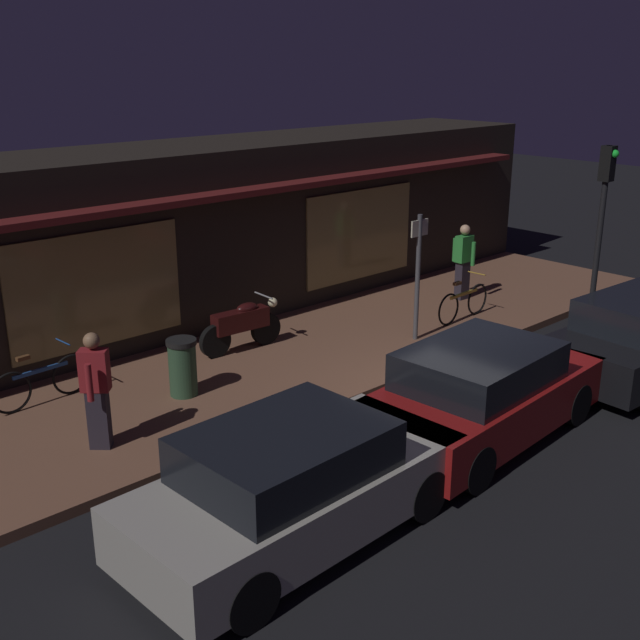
{
  "coord_description": "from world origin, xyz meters",
  "views": [
    {
      "loc": [
        -9.14,
        -7.02,
        5.26
      ],
      "look_at": [
        -0.41,
        2.4,
        0.95
      ],
      "focal_mm": 44.08,
      "sensor_mm": 36.0,
      "label": 1
    }
  ],
  "objects_px": {
    "trash_bin": "(183,367)",
    "sign_post": "(418,270)",
    "motorcycle": "(242,324)",
    "person_bystander": "(463,260)",
    "parked_car_near": "(293,484)",
    "parked_car_far": "(481,393)",
    "bicycle_extra": "(42,382)",
    "bicycle_parked": "(463,303)",
    "person_photographer": "(96,388)",
    "traffic_light_pole": "(603,202)"
  },
  "relations": [
    {
      "from": "trash_bin",
      "to": "sign_post",
      "type": "bearing_deg",
      "value": -9.73
    },
    {
      "from": "motorcycle",
      "to": "person_bystander",
      "type": "distance_m",
      "value": 5.6
    },
    {
      "from": "motorcycle",
      "to": "parked_car_near",
      "type": "height_order",
      "value": "parked_car_near"
    },
    {
      "from": "parked_car_near",
      "to": "parked_car_far",
      "type": "xyz_separation_m",
      "value": [
        3.63,
        0.08,
        0.0
      ]
    },
    {
      "from": "trash_bin",
      "to": "motorcycle",
      "type": "bearing_deg",
      "value": 26.6
    },
    {
      "from": "sign_post",
      "to": "trash_bin",
      "type": "xyz_separation_m",
      "value": [
        -4.69,
        0.8,
        -0.89
      ]
    },
    {
      "from": "person_bystander",
      "to": "sign_post",
      "type": "bearing_deg",
      "value": -159.63
    },
    {
      "from": "bicycle_extra",
      "to": "trash_bin",
      "type": "relative_size",
      "value": 1.78
    },
    {
      "from": "bicycle_extra",
      "to": "person_bystander",
      "type": "distance_m",
      "value": 9.3
    },
    {
      "from": "bicycle_parked",
      "to": "bicycle_extra",
      "type": "xyz_separation_m",
      "value": [
        -8.07,
        1.91,
        0.0
      ]
    },
    {
      "from": "person_bystander",
      "to": "parked_car_far",
      "type": "height_order",
      "value": "person_bystander"
    },
    {
      "from": "sign_post",
      "to": "parked_car_far",
      "type": "bearing_deg",
      "value": -125.52
    },
    {
      "from": "motorcycle",
      "to": "person_photographer",
      "type": "distance_m",
      "value": 4.13
    },
    {
      "from": "bicycle_extra",
      "to": "trash_bin",
      "type": "bearing_deg",
      "value": -33.97
    },
    {
      "from": "trash_bin",
      "to": "bicycle_parked",
      "type": "bearing_deg",
      "value": -6.38
    },
    {
      "from": "bicycle_parked",
      "to": "traffic_light_pole",
      "type": "relative_size",
      "value": 0.46
    },
    {
      "from": "bicycle_extra",
      "to": "parked_car_far",
      "type": "xyz_separation_m",
      "value": [
        4.25,
        -5.13,
        0.2
      ]
    },
    {
      "from": "person_photographer",
      "to": "person_bystander",
      "type": "distance_m",
      "value": 9.33
    },
    {
      "from": "parked_car_far",
      "to": "sign_post",
      "type": "bearing_deg",
      "value": 54.48
    },
    {
      "from": "bicycle_parked",
      "to": "traffic_light_pole",
      "type": "distance_m",
      "value": 3.47
    },
    {
      "from": "person_photographer",
      "to": "sign_post",
      "type": "relative_size",
      "value": 0.7
    },
    {
      "from": "traffic_light_pole",
      "to": "parked_car_near",
      "type": "height_order",
      "value": "traffic_light_pole"
    },
    {
      "from": "parked_car_far",
      "to": "bicycle_parked",
      "type": "bearing_deg",
      "value": 40.16
    },
    {
      "from": "trash_bin",
      "to": "person_bystander",
      "type": "bearing_deg",
      "value": 1.69
    },
    {
      "from": "bicycle_extra",
      "to": "trash_bin",
      "type": "height_order",
      "value": "trash_bin"
    },
    {
      "from": "bicycle_parked",
      "to": "person_bystander",
      "type": "height_order",
      "value": "person_bystander"
    },
    {
      "from": "bicycle_parked",
      "to": "parked_car_near",
      "type": "bearing_deg",
      "value": -156.1
    },
    {
      "from": "parked_car_near",
      "to": "parked_car_far",
      "type": "relative_size",
      "value": 0.99
    },
    {
      "from": "parked_car_near",
      "to": "person_bystander",
      "type": "bearing_deg",
      "value": 26.11
    },
    {
      "from": "person_bystander",
      "to": "sign_post",
      "type": "height_order",
      "value": "sign_post"
    },
    {
      "from": "trash_bin",
      "to": "bicycle_extra",
      "type": "bearing_deg",
      "value": 146.03
    },
    {
      "from": "bicycle_extra",
      "to": "motorcycle",
      "type": "bearing_deg",
      "value": -3.75
    },
    {
      "from": "bicycle_extra",
      "to": "traffic_light_pole",
      "type": "distance_m",
      "value": 11.21
    },
    {
      "from": "person_bystander",
      "to": "parked_car_near",
      "type": "relative_size",
      "value": 0.4
    },
    {
      "from": "trash_bin",
      "to": "parked_car_far",
      "type": "height_order",
      "value": "parked_car_far"
    },
    {
      "from": "person_bystander",
      "to": "bicycle_extra",
      "type": "bearing_deg",
      "value": 173.92
    },
    {
      "from": "person_bystander",
      "to": "trash_bin",
      "type": "distance_m",
      "value": 7.47
    },
    {
      "from": "motorcycle",
      "to": "bicycle_parked",
      "type": "relative_size",
      "value": 1.03
    },
    {
      "from": "motorcycle",
      "to": "trash_bin",
      "type": "distance_m",
      "value": 2.15
    },
    {
      "from": "sign_post",
      "to": "trash_bin",
      "type": "height_order",
      "value": "sign_post"
    },
    {
      "from": "person_bystander",
      "to": "traffic_light_pole",
      "type": "relative_size",
      "value": 0.46
    },
    {
      "from": "person_bystander",
      "to": "trash_bin",
      "type": "height_order",
      "value": "person_bystander"
    },
    {
      "from": "traffic_light_pole",
      "to": "parked_car_near",
      "type": "xyz_separation_m",
      "value": [
        -9.86,
        -1.77,
        -1.77
      ]
    },
    {
      "from": "motorcycle",
      "to": "person_photographer",
      "type": "relative_size",
      "value": 1.02
    },
    {
      "from": "person_photographer",
      "to": "parked_car_far",
      "type": "xyz_separation_m",
      "value": [
        4.29,
        -3.2,
        -0.32
      ]
    },
    {
      "from": "bicycle_parked",
      "to": "person_photographer",
      "type": "xyz_separation_m",
      "value": [
        -8.11,
        -0.02,
        0.52
      ]
    },
    {
      "from": "motorcycle",
      "to": "bicycle_extra",
      "type": "bearing_deg",
      "value": 176.25
    },
    {
      "from": "parked_car_far",
      "to": "person_photographer",
      "type": "bearing_deg",
      "value": 143.27
    },
    {
      "from": "sign_post",
      "to": "parked_car_near",
      "type": "distance_m",
      "value": 6.72
    },
    {
      "from": "sign_post",
      "to": "parked_car_far",
      "type": "relative_size",
      "value": 0.57
    }
  ]
}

